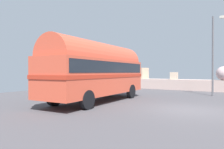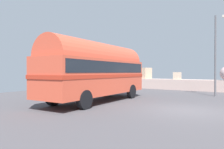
# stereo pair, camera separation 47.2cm
# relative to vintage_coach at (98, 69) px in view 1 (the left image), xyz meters

# --- Properties ---
(ground) EXTENTS (32.00, 26.00, 0.02)m
(ground) POSITION_rel_vintage_coach_xyz_m (5.44, 0.17, -2.04)
(ground) COLOR #4A474B
(breakwater) EXTENTS (31.36, 1.94, 2.48)m
(breakwater) POSITION_rel_vintage_coach_xyz_m (5.68, 11.94, -1.37)
(breakwater) COLOR #BEA39A
(breakwater) RESTS_ON ground
(vintage_coach) EXTENTS (3.02, 8.73, 3.70)m
(vintage_coach) POSITION_rel_vintage_coach_xyz_m (0.00, 0.00, 0.00)
(vintage_coach) COLOR black
(vintage_coach) RESTS_ON ground
(lamp_post) EXTENTS (0.95, 0.39, 6.18)m
(lamp_post) POSITION_rel_vintage_coach_xyz_m (5.63, 7.42, 1.44)
(lamp_post) COLOR #5B5B60
(lamp_post) RESTS_ON ground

